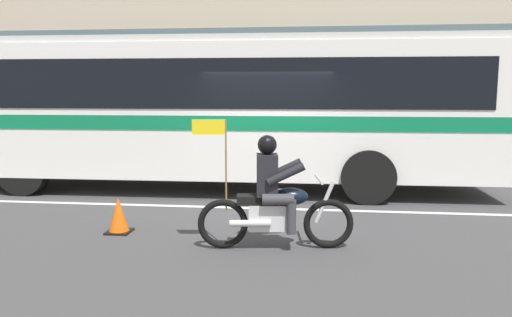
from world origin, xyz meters
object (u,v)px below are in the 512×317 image
Objects in this scene: transit_bus at (210,103)px; fire_hydrant at (102,148)px; motorcycle_with_rider at (274,201)px; traffic_cone at (119,216)px.

transit_bus is 4.96m from fire_hydrant.
fire_hydrant is at bearing 128.10° from motorcycle_with_rider.
motorcycle_with_rider reaches higher than traffic_cone.
transit_bus is 4.01m from traffic_cone.
transit_bus is at bearing 112.83° from motorcycle_with_rider.
transit_bus is 5.48× the size of motorcycle_with_rider.
transit_bus is at bearing 79.19° from traffic_cone.
traffic_cone is (-0.69, -3.61, -1.63)m from transit_bus.
motorcycle_with_rider is at bearing -51.90° from fire_hydrant.
motorcycle_with_rider is at bearing -67.17° from transit_bus.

